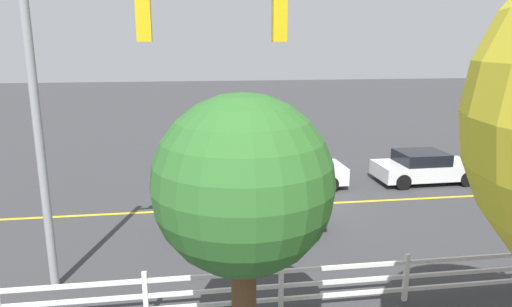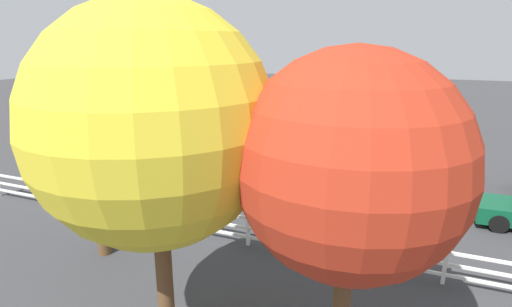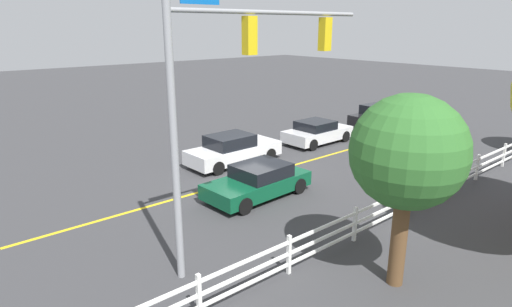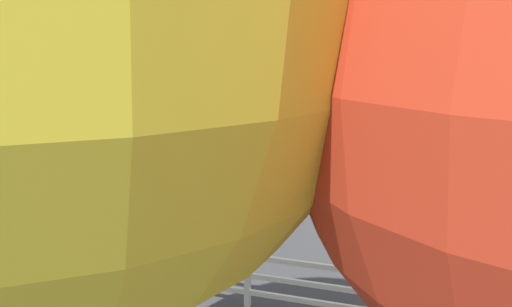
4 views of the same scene
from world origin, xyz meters
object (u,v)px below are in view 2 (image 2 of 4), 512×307
(car_0, at_px, (232,173))
(tree_2, at_px, (154,125))
(tree_3, at_px, (93,142))
(tree_0, at_px, (351,166))
(car_1, at_px, (296,153))
(car_4, at_px, (419,168))

(car_0, bearing_deg, tree_2, 104.89)
(tree_3, bearing_deg, tree_0, 163.19)
(car_1, xyz_separation_m, car_4, (-6.05, 0.06, -0.06))
(tree_0, bearing_deg, tree_3, -16.81)
(car_4, relative_size, tree_2, 0.58)
(tree_2, bearing_deg, tree_0, -170.92)
(car_1, bearing_deg, car_4, -1.71)
(car_0, height_order, car_4, car_4)
(car_1, relative_size, tree_3, 0.96)
(car_4, bearing_deg, car_0, -154.08)
(car_4, distance_m, tree_0, 13.79)
(car_0, bearing_deg, car_1, -117.08)
(car_0, height_order, tree_0, tree_0)
(car_1, relative_size, tree_2, 0.67)
(car_1, height_order, car_4, car_1)
(car_4, height_order, tree_0, tree_0)
(car_0, xyz_separation_m, car_4, (-7.86, -3.97, 0.01))
(car_0, relative_size, car_1, 0.92)
(car_0, bearing_deg, tree_3, 77.67)
(car_0, distance_m, car_1, 4.41)
(car_4, relative_size, tree_0, 0.66)
(tree_0, height_order, tree_2, tree_2)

